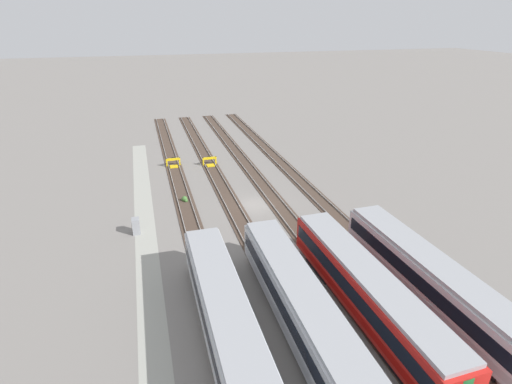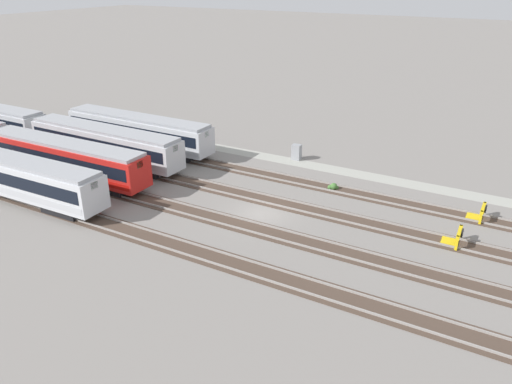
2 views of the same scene
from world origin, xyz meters
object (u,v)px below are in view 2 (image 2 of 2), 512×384
Objects in this scene: electrical_cabinet at (297,152)px; weed_clump at (333,187)px; subway_car_front_row_rightmost at (105,143)px; subway_car_front_row_leftmost at (65,158)px; subway_car_back_row_leftmost at (138,131)px; subway_car_front_row_left_inner at (17,176)px; bumper_stop_nearest_track at (479,213)px; bumper_stop_near_inner_track at (455,238)px.

electrical_cabinet is 8.21m from weed_clump.
subway_car_front_row_leftmost is at bearing 90.00° from subway_car_front_row_rightmost.
subway_car_front_row_leftmost is 24.68m from weed_clump.
subway_car_back_row_leftmost is at bearing 18.08° from electrical_cabinet.
subway_car_front_row_leftmost is 5.10m from subway_car_front_row_left_inner.
subway_car_back_row_leftmost is 9.00× the size of bumper_stop_nearest_track.
subway_car_front_row_left_inner is at bearing 33.64° from weed_clump.
subway_car_front_row_rightmost is 19.38m from electrical_cabinet.
bumper_stop_near_inner_track is (-33.62, -10.06, -1.53)m from subway_car_front_row_left_inner.
subway_car_front_row_rightmost is (-0.00, -10.08, 0.00)m from subway_car_front_row_left_inner.
subway_car_front_row_left_inner is at bearing 51.23° from electrical_cabinet.
subway_car_front_row_left_inner is 11.28× the size of electrical_cabinet.
subway_car_back_row_leftmost reaches higher than weed_clump.
weed_clump is at bearing -146.36° from subway_car_front_row_left_inner.
subway_car_front_row_leftmost is 1.00× the size of subway_car_front_row_rightmost.
bumper_stop_nearest_track is at bearing -179.94° from subway_car_back_row_leftmost.
subway_car_front_row_leftmost reaches higher than bumper_stop_near_inner_track.
subway_car_back_row_leftmost reaches higher than bumper_stop_near_inner_track.
subway_car_back_row_leftmost reaches higher than electrical_cabinet.
subway_car_front_row_left_inner is 27.13m from weed_clump.
weed_clump is at bearing -156.30° from subway_car_front_row_leftmost.
subway_car_front_row_leftmost is 9.02× the size of bumper_stop_nearest_track.
subway_car_front_row_left_inner is at bearing 90.00° from subway_car_back_row_leftmost.
electrical_cabinet reaches higher than weed_clump.
subway_car_front_row_left_inner is 37.75m from bumper_stop_nearest_track.
weed_clump is at bearing 138.85° from electrical_cabinet.
subway_car_front_row_left_inner is 1.00× the size of subway_car_back_row_leftmost.
bumper_stop_nearest_track and bumper_stop_near_inner_track have the same top height.
subway_car_front_row_rightmost reaches higher than electrical_cabinet.
subway_car_front_row_left_inner reaches higher than bumper_stop_nearest_track.
subway_car_front_row_leftmost and subway_car_front_row_rightmost have the same top height.
subway_car_back_row_leftmost is 17.27m from electrical_cabinet.
bumper_stop_nearest_track is 1.00× the size of bumper_stop_near_inner_track.
bumper_stop_near_inner_track is at bearing -163.35° from subway_car_front_row_left_inner.
subway_car_front_row_left_inner is 9.00× the size of bumper_stop_near_inner_track.
subway_car_front_row_leftmost is at bearing 16.09° from bumper_stop_nearest_track.
subway_car_front_row_leftmost is 19.62× the size of weed_clump.
electrical_cabinet is at bearing -147.82° from subway_car_front_row_rightmost.
bumper_stop_near_inner_track reaches higher than weed_clump.
electrical_cabinet is at bearing -136.97° from subway_car_front_row_leftmost.
subway_car_back_row_leftmost is at bearing -90.00° from subway_car_front_row_leftmost.
subway_car_front_row_rightmost is 34.97m from bumper_stop_nearest_track.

